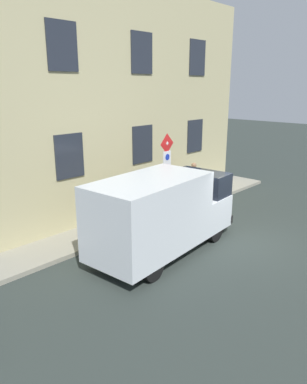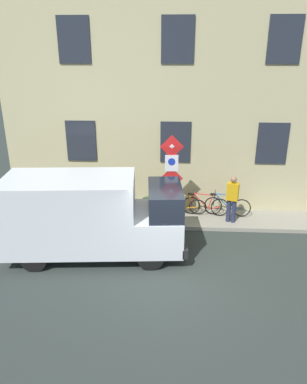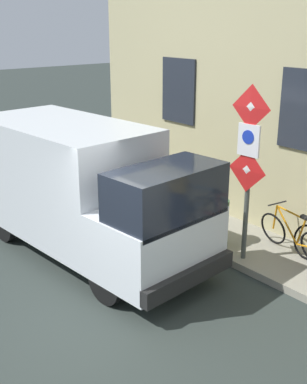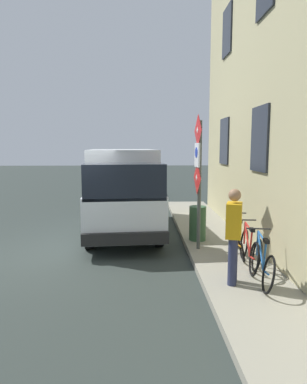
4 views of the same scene
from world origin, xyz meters
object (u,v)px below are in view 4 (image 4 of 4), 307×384
object	(u,v)px
bicycle_blue	(262,262)
litter_bin	(198,223)
sign_post_stacked	(198,166)
parked_hatchback	(134,181)
delivery_van	(122,188)
bicycle_red	(249,249)
pedestrian	(234,233)
bicycle_orange	(238,238)

from	to	relation	value
bicycle_blue	litter_bin	distance (m)	2.96
sign_post_stacked	bicycle_blue	size ratio (longest dim) A/B	1.80
parked_hatchback	delivery_van	bearing A→B (deg)	-178.31
bicycle_red	pedestrian	size ratio (longest dim) A/B	1.00
delivery_van	sign_post_stacked	bearing A→B (deg)	34.41
sign_post_stacked	litter_bin	xyz separation A→B (m)	(0.15, 0.78, -1.54)
sign_post_stacked	delivery_van	xyz separation A→B (m)	(-1.91, 2.36, -0.80)
delivery_van	bicycle_orange	size ratio (longest dim) A/B	3.19
bicycle_blue	pedestrian	size ratio (longest dim) A/B	1.00
sign_post_stacked	litter_bin	world-z (taller)	sign_post_stacked
delivery_van	litter_bin	size ratio (longest dim) A/B	6.08
sign_post_stacked	pedestrian	distance (m)	2.42
bicycle_orange	litter_bin	xyz separation A→B (m)	(-0.73, 1.26, 0.08)
delivery_van	bicycle_blue	distance (m)	5.32
sign_post_stacked	litter_bin	bearing A→B (deg)	79.39
sign_post_stacked	parked_hatchback	distance (m)	10.67
delivery_van	pedestrian	distance (m)	5.04
bicycle_blue	bicycle_red	xyz separation A→B (m)	(-0.00, 0.81, 0.00)
bicycle_blue	bicycle_orange	bearing A→B (deg)	7.95
bicycle_red	delivery_van	bearing A→B (deg)	43.55
pedestrian	litter_bin	world-z (taller)	pedestrian
bicycle_red	sign_post_stacked	bearing A→B (deg)	40.58
bicycle_blue	bicycle_orange	world-z (taller)	same
bicycle_red	pedestrian	bearing A→B (deg)	153.48
delivery_van	bicycle_blue	xyz separation A→B (m)	(2.79, -4.45, -0.82)
delivery_van	litter_bin	world-z (taller)	delivery_van
litter_bin	bicycle_blue	bearing A→B (deg)	-75.71
bicycle_red	pedestrian	world-z (taller)	pedestrian
bicycle_red	bicycle_orange	bearing A→B (deg)	6.11
bicycle_blue	bicycle_red	size ratio (longest dim) A/B	1.00
delivery_van	parked_hatchback	world-z (taller)	delivery_van
litter_bin	pedestrian	bearing A→B (deg)	-86.63
bicycle_orange	pedestrian	bearing A→B (deg)	170.17
bicycle_blue	pedestrian	world-z (taller)	pedestrian
litter_bin	sign_post_stacked	bearing A→B (deg)	-100.61
delivery_van	bicycle_red	world-z (taller)	delivery_van
parked_hatchback	bicycle_red	distance (m)	12.01
bicycle_orange	pedestrian	world-z (taller)	pedestrian
bicycle_blue	bicycle_orange	xyz separation A→B (m)	(0.00, 1.61, 0.00)
bicycle_red	litter_bin	size ratio (longest dim) A/B	1.90
bicycle_red	parked_hatchback	bearing A→B (deg)	18.81
bicycle_red	litter_bin	xyz separation A→B (m)	(-0.73, 2.06, 0.08)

